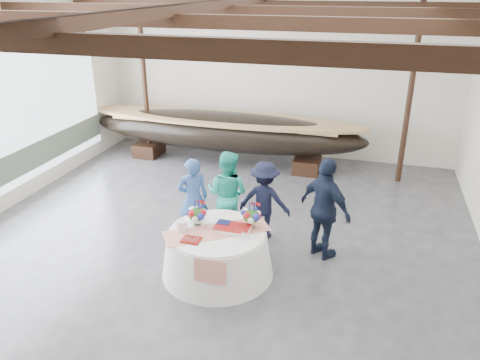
# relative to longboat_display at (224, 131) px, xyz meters

# --- Properties ---
(floor) EXTENTS (10.00, 12.00, 0.01)m
(floor) POSITION_rel_longboat_display_xyz_m (1.19, -4.75, -0.93)
(floor) COLOR #3D3D42
(floor) RESTS_ON ground
(wall_back) EXTENTS (10.00, 0.02, 4.50)m
(wall_back) POSITION_rel_longboat_display_xyz_m (1.19, 1.25, 1.32)
(wall_back) COLOR silver
(wall_back) RESTS_ON ground
(pavilion_structure) EXTENTS (9.80, 11.76, 4.50)m
(pavilion_structure) POSITION_rel_longboat_display_xyz_m (1.19, -3.93, 3.07)
(pavilion_structure) COLOR black
(pavilion_structure) RESTS_ON ground
(open_bay) EXTENTS (0.03, 7.00, 3.20)m
(open_bay) POSITION_rel_longboat_display_xyz_m (-3.76, -3.75, 0.89)
(open_bay) COLOR silver
(open_bay) RESTS_ON ground
(longboat_display) EXTENTS (7.79, 1.56, 1.46)m
(longboat_display) POSITION_rel_longboat_display_xyz_m (0.00, 0.00, 0.00)
(longboat_display) COLOR black
(longboat_display) RESTS_ON ground
(banquet_table) EXTENTS (1.94, 1.94, 0.83)m
(banquet_table) POSITION_rel_longboat_display_xyz_m (1.56, -5.20, -0.52)
(banquet_table) COLOR white
(banquet_table) RESTS_ON ground
(tabletop_items) EXTENTS (1.78, 1.48, 0.40)m
(tabletop_items) POSITION_rel_longboat_display_xyz_m (1.57, -5.04, 0.05)
(tabletop_items) COLOR red
(tabletop_items) RESTS_ON banquet_table
(guest_woman_blue) EXTENTS (0.73, 0.66, 1.67)m
(guest_woman_blue) POSITION_rel_longboat_display_xyz_m (0.70, -4.11, -0.10)
(guest_woman_blue) COLOR #2A4A87
(guest_woman_blue) RESTS_ON ground
(guest_woman_teal) EXTENTS (0.95, 0.79, 1.78)m
(guest_woman_teal) POSITION_rel_longboat_display_xyz_m (1.32, -3.85, -0.04)
(guest_woman_teal) COLOR #22B399
(guest_woman_teal) RESTS_ON ground
(guest_man_left) EXTENTS (1.04, 0.61, 1.59)m
(guest_man_left) POSITION_rel_longboat_display_xyz_m (2.03, -3.71, -0.14)
(guest_man_left) COLOR black
(guest_man_left) RESTS_ON ground
(guest_man_right) EXTENTS (1.19, 1.04, 1.93)m
(guest_man_right) POSITION_rel_longboat_display_xyz_m (3.25, -4.13, 0.03)
(guest_man_right) COLOR #141C31
(guest_man_right) RESTS_ON ground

